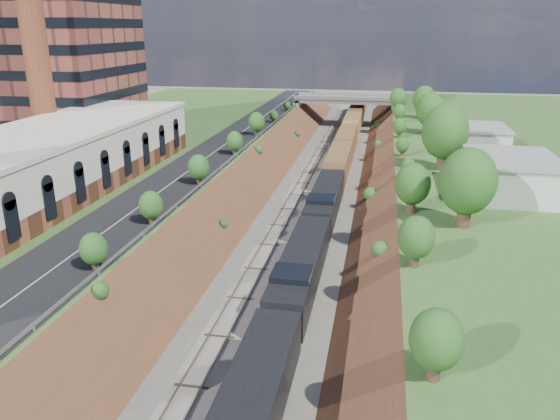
{
  "coord_description": "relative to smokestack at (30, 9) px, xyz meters",
  "views": [
    {
      "loc": [
        8.99,
        -10.68,
        22.98
      ],
      "look_at": [
        -0.33,
        38.69,
        6.0
      ],
      "focal_mm": 35.0,
      "sensor_mm": 36.0,
      "label": 1
    }
  ],
  "objects": [
    {
      "name": "rail_left_track",
      "position": [
        33.4,
        4.0,
        -24.91
      ],
      "size": [
        1.58,
        180.0,
        0.18
      ],
      "primitive_type": "cube",
      "color": "gray",
      "rests_on": "ground"
    },
    {
      "name": "road",
      "position": [
        20.5,
        4.0,
        -19.95
      ],
      "size": [
        8.0,
        180.0,
        0.1
      ],
      "primitive_type": "cube",
      "color": "black",
      "rests_on": "platform_left"
    },
    {
      "name": "tree_right_large",
      "position": [
        53.0,
        -16.0,
        -15.62
      ],
      "size": [
        5.25,
        5.25,
        7.61
      ],
      "color": "#473323",
      "rests_on": "platform_right"
    },
    {
      "name": "platform_left",
      "position": [
        3.0,
        4.0,
        -22.5
      ],
      "size": [
        44.0,
        180.0,
        5.0
      ],
      "primitive_type": "cube",
      "color": "#3A5F27",
      "rests_on": "ground"
    },
    {
      "name": "embankment_right",
      "position": [
        47.0,
        4.0,
        -25.0
      ],
      "size": [
        10.0,
        180.0,
        10.0
      ],
      "primitive_type": "cube",
      "rotation": [
        0.0,
        0.79,
        0.0
      ],
      "color": "brown",
      "rests_on": "ground"
    },
    {
      "name": "tree_left_crest",
      "position": [
        24.2,
        -36.0,
        -17.96
      ],
      "size": [
        2.45,
        2.45,
        3.55
      ],
      "color": "#473323",
      "rests_on": "platform_left"
    },
    {
      "name": "embankment_left",
      "position": [
        25.0,
        4.0,
        -25.0
      ],
      "size": [
        10.0,
        180.0,
        10.0
      ],
      "primitive_type": "cube",
      "rotation": [
        0.0,
        0.79,
        0.0
      ],
      "color": "brown",
      "rests_on": "ground"
    },
    {
      "name": "freight_train",
      "position": [
        38.6,
        22.69,
        -22.31
      ],
      "size": [
        3.2,
        145.49,
        4.74
      ],
      "color": "black",
      "rests_on": "ground"
    },
    {
      "name": "rail_right_track",
      "position": [
        38.6,
        4.0,
        -24.91
      ],
      "size": [
        1.58,
        180.0,
        0.18
      ],
      "primitive_type": "cube",
      "color": "gray",
      "rests_on": "ground"
    },
    {
      "name": "commercial_building",
      "position": [
        8.0,
        -18.0,
        -16.49
      ],
      "size": [
        14.3,
        62.3,
        7.0
      ],
      "color": "brown",
      "rests_on": "platform_left"
    },
    {
      "name": "white_building_near",
      "position": [
        59.5,
        -4.0,
        -18.0
      ],
      "size": [
        9.0,
        12.0,
        4.0
      ],
      "primitive_type": "cube",
      "color": "silver",
      "rests_on": "platform_right"
    },
    {
      "name": "white_building_far",
      "position": [
        59.0,
        18.0,
        -18.2
      ],
      "size": [
        8.0,
        10.0,
        3.6
      ],
      "primitive_type": "cube",
      "color": "silver",
      "rests_on": "platform_right"
    },
    {
      "name": "smokestack",
      "position": [
        0.0,
        0.0,
        0.0
      ],
      "size": [
        3.2,
        3.2,
        40.0
      ],
      "primitive_type": "cylinder",
      "color": "brown",
      "rests_on": "platform_left"
    },
    {
      "name": "overpass",
      "position": [
        36.0,
        66.0,
        -20.08
      ],
      "size": [
        24.5,
        8.3,
        7.4
      ],
      "color": "gray",
      "rests_on": "ground"
    },
    {
      "name": "guardrail",
      "position": [
        24.6,
        3.8,
        -19.45
      ],
      "size": [
        0.1,
        171.0,
        0.7
      ],
      "color": "#99999E",
      "rests_on": "platform_left"
    }
  ]
}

